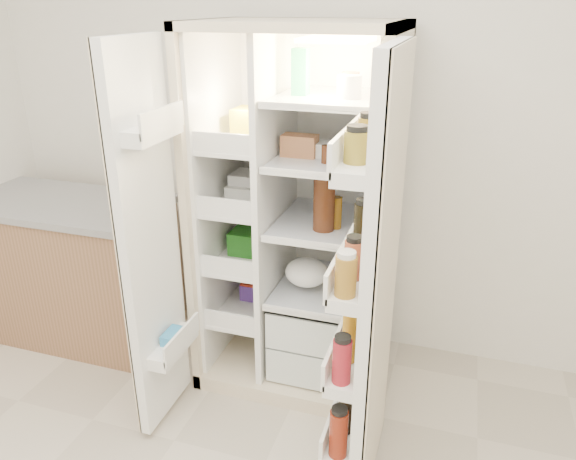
% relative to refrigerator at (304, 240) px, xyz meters
% --- Properties ---
extents(wall_back, '(4.00, 0.02, 2.70)m').
position_rel_refrigerator_xyz_m(wall_back, '(0.05, 0.35, 0.61)').
color(wall_back, white).
rests_on(wall_back, floor).
extents(refrigerator, '(0.92, 0.70, 1.80)m').
position_rel_refrigerator_xyz_m(refrigerator, '(0.00, 0.00, 0.00)').
color(refrigerator, beige).
rests_on(refrigerator, floor).
extents(freezer_door, '(0.15, 0.40, 1.72)m').
position_rel_refrigerator_xyz_m(freezer_door, '(-0.51, -0.60, 0.15)').
color(freezer_door, white).
rests_on(freezer_door, floor).
extents(fridge_door, '(0.17, 0.58, 1.72)m').
position_rel_refrigerator_xyz_m(fridge_door, '(0.47, -0.69, 0.13)').
color(fridge_door, white).
rests_on(fridge_door, floor).
extents(kitchen_counter, '(1.16, 0.62, 0.84)m').
position_rel_refrigerator_xyz_m(kitchen_counter, '(-1.39, -0.10, -0.32)').
color(kitchen_counter, '#916548').
rests_on(kitchen_counter, floor).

